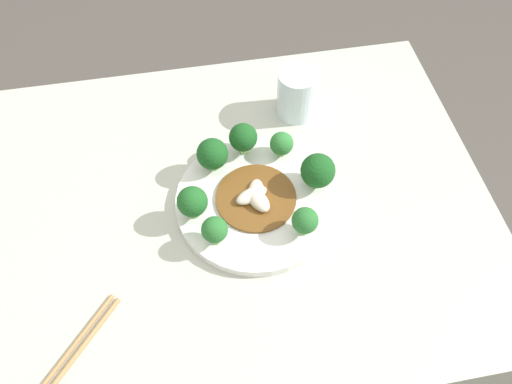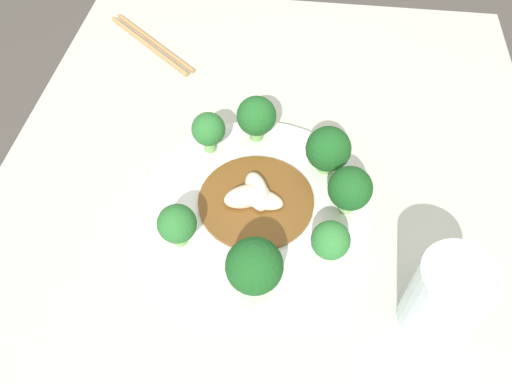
# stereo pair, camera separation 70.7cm
# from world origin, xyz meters

# --- Properties ---
(ground_plane) EXTENTS (8.00, 8.00, 0.00)m
(ground_plane) POSITION_xyz_m (0.00, 0.00, 0.00)
(ground_plane) COLOR #4C4742
(table) EXTENTS (0.88, 0.71, 0.74)m
(table) POSITION_xyz_m (0.00, 0.00, 0.37)
(table) COLOR #B7BCAD
(table) RESTS_ON ground_plane
(plate) EXTENTS (0.28, 0.28, 0.02)m
(plate) POSITION_xyz_m (0.03, -0.01, 0.75)
(plate) COLOR white
(plate) RESTS_ON table
(broccoli_southeast) EXTENTS (0.04, 0.04, 0.06)m
(broccoli_southeast) POSITION_xyz_m (0.09, -0.09, 0.79)
(broccoli_southeast) COLOR #7AAD5B
(broccoli_southeast) RESTS_ON plate
(broccoli_northwest) EXTENTS (0.06, 0.06, 0.07)m
(broccoli_northwest) POSITION_xyz_m (-0.03, 0.07, 0.79)
(broccoli_northwest) COLOR #7AAD5B
(broccoli_northwest) RESTS_ON plate
(broccoli_northeast) EXTENTS (0.04, 0.04, 0.05)m
(broccoli_northeast) POSITION_xyz_m (0.09, 0.08, 0.79)
(broccoli_northeast) COLOR #89B76B
(broccoli_northeast) RESTS_ON plate
(broccoli_east) EXTENTS (0.06, 0.06, 0.07)m
(broccoli_east) POSITION_xyz_m (0.14, -0.00, 0.80)
(broccoli_east) COLOR #7AAD5B
(broccoli_east) RESTS_ON plate
(broccoli_west) EXTENTS (0.05, 0.05, 0.06)m
(broccoli_west) POSITION_xyz_m (-0.08, -0.02, 0.80)
(broccoli_west) COLOR #70A356
(broccoli_west) RESTS_ON plate
(broccoli_southwest) EXTENTS (0.04, 0.04, 0.06)m
(broccoli_southwest) POSITION_xyz_m (-0.05, -0.08, 0.79)
(broccoli_southwest) COLOR #70A356
(broccoli_southwest) RESTS_ON plate
(broccoli_north) EXTENTS (0.05, 0.05, 0.06)m
(broccoli_north) POSITION_xyz_m (0.03, 0.09, 0.79)
(broccoli_north) COLOR #89B76B
(broccoli_north) RESTS_ON plate
(stirfry_center) EXTENTS (0.14, 0.14, 0.02)m
(stirfry_center) POSITION_xyz_m (0.03, -0.01, 0.76)
(stirfry_center) COLOR brown
(stirfry_center) RESTS_ON plate
(drinking_glass) EXTENTS (0.08, 0.08, 0.10)m
(drinking_glass) POSITION_xyz_m (0.14, 0.19, 0.79)
(drinking_glass) COLOR silver
(drinking_glass) RESTS_ON table
(chopsticks) EXTENTS (0.15, 0.17, 0.01)m
(chopsticks) POSITION_xyz_m (-0.28, -0.22, 0.74)
(chopsticks) COLOR #AD7F4C
(chopsticks) RESTS_ON table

